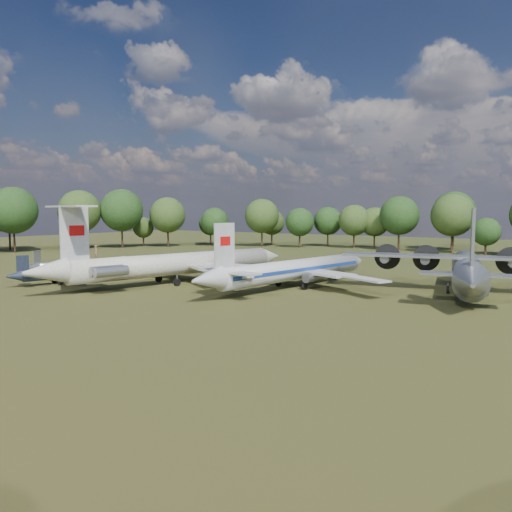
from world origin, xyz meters
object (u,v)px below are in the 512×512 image
Objects in this scene: small_prop_west at (59,276)px; small_prop_northwest at (57,267)px; an12_transport at (467,275)px; person_on_il62 at (96,252)px; il62_airliner at (178,268)px; tu104_jet at (295,273)px.

small_prop_northwest is (-11.94, 8.01, -0.07)m from small_prop_west.
person_on_il62 is (-41.09, -25.54, 2.92)m from an12_transport.
person_on_il62 reaches higher than small_prop_northwest.
il62_airliner is 17.60m from tu104_jet.
small_prop_west is at bearing -127.24° from il62_airliner.
small_prop_northwest is at bearing 3.91° from person_on_il62.
il62_airliner is 1.25× the size of an12_transport.
il62_airliner is 40.06m from an12_transport.
small_prop_west is at bearing -167.08° from an12_transport.
person_on_il62 is (-20.02, -17.78, 3.35)m from tu104_jet.
small_prop_northwest is at bearing -158.91° from il62_airliner.
tu104_jet is at bearing -171.79° from an12_transport.
small_prop_northwest is at bearing -159.32° from tu104_jet.
an12_transport is (21.07, 7.76, 0.43)m from tu104_jet.
il62_airliner is 26.18× the size of person_on_il62.
small_prop_west is at bearing 18.37° from person_on_il62.
il62_airliner is 1.16× the size of tu104_jet.
small_prop_west is at bearing -48.44° from small_prop_northwest.
small_prop_northwest is (-63.42, -15.91, -1.33)m from an12_transport.
il62_airliner is 25.87m from small_prop_northwest.
il62_airliner reaches higher than tu104_jet.
tu104_jet is 2.56× the size of small_prop_west.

